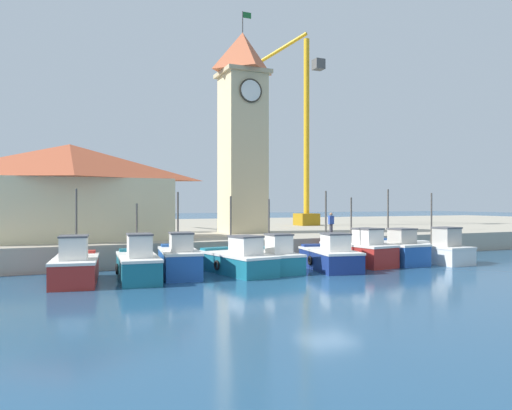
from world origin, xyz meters
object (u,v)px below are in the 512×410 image
object	(u,v)px
fishing_boat_far_left	(75,267)
fishing_boat_mid_left	(237,260)
fishing_boat_left_inner	(179,260)
fishing_boat_far_right	(438,251)
fishing_boat_mid_right	(330,257)
fishing_boat_right_outer	(394,251)
dock_worker_near_tower	(331,224)
fishing_boat_left_outer	(138,264)
fishing_boat_right_inner	(358,252)
port_crane_near	(304,150)
fishing_boat_center	(273,258)
clock_tower	(243,127)
warehouse_left	(70,191)

from	to	relation	value
fishing_boat_far_left	fishing_boat_mid_left	xyz separation A→B (m)	(7.88, -0.05, -0.08)
fishing_boat_left_inner	fishing_boat_far_right	distance (m)	15.87
fishing_boat_mid_right	fishing_boat_right_outer	size ratio (longest dim) A/B	1.12
fishing_boat_left_inner	dock_worker_near_tower	world-z (taller)	fishing_boat_left_inner
fishing_boat_far_left	fishing_boat_left_outer	bearing A→B (deg)	-5.96
fishing_boat_mid_right	fishing_boat_right_inner	xyz separation A→B (m)	(2.60, 1.05, 0.08)
fishing_boat_far_left	port_crane_near	bearing A→B (deg)	41.03
fishing_boat_center	fishing_boat_mid_right	size ratio (longest dim) A/B	0.83
dock_worker_near_tower	fishing_boat_left_inner	bearing A→B (deg)	-160.39
fishing_boat_left_outer	fishing_boat_right_inner	xyz separation A→B (m)	(12.90, 0.64, 0.02)
fishing_boat_mid_right	fishing_boat_right_outer	distance (m)	5.07
fishing_boat_left_inner	fishing_boat_far_right	size ratio (longest dim) A/B	1.11
fishing_boat_right_outer	dock_worker_near_tower	distance (m)	4.82
fishing_boat_right_outer	port_crane_near	world-z (taller)	port_crane_near
fishing_boat_mid_left	fishing_boat_right_inner	size ratio (longest dim) A/B	1.08
fishing_boat_center	fishing_boat_mid_right	bearing A→B (deg)	-11.27
fishing_boat_right_outer	port_crane_near	xyz separation A→B (m)	(4.91, 19.88, 8.17)
fishing_boat_far_right	dock_worker_near_tower	world-z (taller)	fishing_boat_far_right
fishing_boat_far_left	fishing_boat_right_inner	distance (m)	15.66
fishing_boat_right_outer	fishing_boat_left_inner	bearing A→B (deg)	179.19
fishing_boat_mid_left	dock_worker_near_tower	world-z (taller)	fishing_boat_mid_left
fishing_boat_mid_left	fishing_boat_right_outer	xyz separation A→B (m)	(10.18, 0.16, 0.10)
fishing_boat_right_outer	fishing_boat_right_inner	bearing A→B (deg)	174.30
fishing_boat_far_left	dock_worker_near_tower	size ratio (longest dim) A/B	2.98
fishing_boat_far_left	fishing_boat_mid_right	bearing A→B (deg)	-3.05
fishing_boat_far_right	fishing_boat_mid_right	bearing A→B (deg)	179.84
fishing_boat_left_outer	fishing_boat_right_outer	world-z (taller)	fishing_boat_right_outer
fishing_boat_right_outer	clock_tower	size ratio (longest dim) A/B	0.27
fishing_boat_mid_left	fishing_boat_left_inner	bearing A→B (deg)	173.37
fishing_boat_far_right	warehouse_left	size ratio (longest dim) A/B	0.35
fishing_boat_left_inner	fishing_boat_right_inner	world-z (taller)	fishing_boat_left_inner
clock_tower	fishing_boat_center	bearing A→B (deg)	-104.00
fishing_boat_left_outer	fishing_boat_center	bearing A→B (deg)	1.73
fishing_boat_mid_left	fishing_boat_center	distance (m)	2.04
fishing_boat_right_inner	warehouse_left	distance (m)	17.75
fishing_boat_mid_right	fishing_boat_mid_left	bearing A→B (deg)	172.87
fishing_boat_mid_left	fishing_boat_mid_right	distance (m)	5.22
fishing_boat_far_left	fishing_boat_mid_right	distance (m)	13.08
fishing_boat_left_inner	fishing_boat_mid_right	xyz separation A→B (m)	(8.16, -0.99, -0.10)
fishing_boat_far_left	fishing_boat_far_right	xyz separation A→B (m)	(20.73, -0.72, -0.02)
fishing_boat_left_inner	dock_worker_near_tower	distance (m)	12.20
dock_worker_near_tower	fishing_boat_right_inner	bearing A→B (deg)	-99.34
fishing_boat_center	warehouse_left	xyz separation A→B (m)	(-9.68, 8.47, 3.67)
fishing_boat_mid_left	fishing_boat_right_inner	world-z (taller)	fishing_boat_mid_left
fishing_boat_right_inner	warehouse_left	world-z (taller)	warehouse_left
clock_tower	dock_worker_near_tower	size ratio (longest dim) A/B	10.36
fishing_boat_left_inner	fishing_boat_mid_left	bearing A→B (deg)	-6.63
fishing_boat_center	dock_worker_near_tower	bearing A→B (deg)	34.75
fishing_boat_right_outer	fishing_boat_left_outer	bearing A→B (deg)	-178.51
fishing_boat_mid_left	fishing_boat_center	bearing A→B (deg)	-0.64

